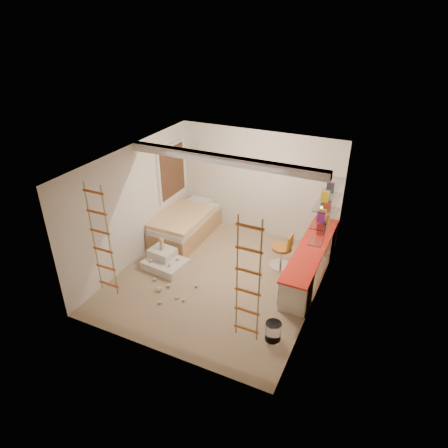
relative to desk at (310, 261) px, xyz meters
The scene contains 15 objects.
floor 1.96m from the desk, 153.35° to the right, with size 4.50×4.50×0.00m, color #997E63.
ceiling_beam 2.78m from the desk, 161.89° to the right, with size 4.00×0.18×0.16m, color white.
window_frame 3.91m from the desk, behind, with size 0.06×1.15×1.35m, color white.
window_blind 3.88m from the desk, behind, with size 0.02×1.00×1.20m, color #4C2D1E.
rope_ladder_left 4.18m from the desk, 139.59° to the right, with size 0.41×0.04×2.13m, color #D75C24, non-canonical shape.
rope_ladder_right 2.86m from the desk, 98.00° to the right, with size 0.41×0.04×2.13m, color #C66D21, non-canonical shape.
waste_bin 2.06m from the desk, 92.62° to the right, with size 0.28×0.28×0.35m, color white.
desk is the anchor object (origin of this frame).
shelves 1.14m from the desk, 60.31° to the left, with size 0.25×1.80×0.71m.
bed 3.22m from the desk, behind, with size 1.02×2.00×0.69m.
task_lamp 1.21m from the desk, 92.80° to the left, with size 0.14×0.36×0.57m.
swivel_chair 0.65m from the desk, behind, with size 0.52×0.52×0.84m.
play_platform 3.12m from the desk, 161.56° to the right, with size 0.93×0.76×0.38m.
toy_blocks 2.97m from the desk, 152.34° to the right, with size 1.25×1.27×0.65m.
books 1.23m from the desk, 60.31° to the left, with size 0.14×0.64×0.92m.
Camera 1 is at (3.03, -6.15, 5.03)m, focal length 32.00 mm.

